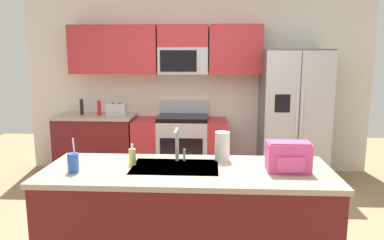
{
  "coord_description": "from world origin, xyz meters",
  "views": [
    {
      "loc": [
        0.24,
        -3.43,
        1.76
      ],
      "look_at": [
        0.02,
        0.6,
        1.05
      ],
      "focal_mm": 34.06,
      "sensor_mm": 36.0,
      "label": 1
    }
  ],
  "objects_px": {
    "paper_towel_roll": "(222,146)",
    "backpack": "(288,156)",
    "pepper_mill": "(82,107)",
    "refrigerator": "(293,116)",
    "sink_faucet": "(177,142)",
    "soap_dispenser": "(132,156)",
    "range_oven": "(180,146)",
    "drink_cup_blue": "(73,163)",
    "bottle_red": "(99,108)",
    "toaster": "(117,110)"
  },
  "relations": [
    {
      "from": "paper_towel_roll",
      "to": "backpack",
      "type": "relative_size",
      "value": 0.75
    },
    {
      "from": "sink_faucet",
      "to": "pepper_mill",
      "type": "bearing_deg",
      "value": 125.16
    },
    {
      "from": "range_oven",
      "to": "paper_towel_roll",
      "type": "bearing_deg",
      "value": -76.39
    },
    {
      "from": "refrigerator",
      "to": "pepper_mill",
      "type": "xyz_separation_m",
      "value": [
        -3.07,
        0.07,
        0.09
      ]
    },
    {
      "from": "range_oven",
      "to": "drink_cup_blue",
      "type": "distance_m",
      "value": 2.77
    },
    {
      "from": "refrigerator",
      "to": "sink_faucet",
      "type": "xyz_separation_m",
      "value": [
        -1.43,
        -2.26,
        0.14
      ]
    },
    {
      "from": "range_oven",
      "to": "soap_dispenser",
      "type": "distance_m",
      "value": 2.5
    },
    {
      "from": "bottle_red",
      "to": "soap_dispenser",
      "type": "relative_size",
      "value": 1.29
    },
    {
      "from": "soap_dispenser",
      "to": "toaster",
      "type": "bearing_deg",
      "value": 107.51
    },
    {
      "from": "refrigerator",
      "to": "toaster",
      "type": "distance_m",
      "value": 2.54
    },
    {
      "from": "soap_dispenser",
      "to": "paper_towel_roll",
      "type": "distance_m",
      "value": 0.74
    },
    {
      "from": "range_oven",
      "to": "toaster",
      "type": "distance_m",
      "value": 1.08
    },
    {
      "from": "sink_faucet",
      "to": "drink_cup_blue",
      "type": "bearing_deg",
      "value": -157.2
    },
    {
      "from": "refrigerator",
      "to": "sink_faucet",
      "type": "relative_size",
      "value": 6.56
    },
    {
      "from": "sink_faucet",
      "to": "soap_dispenser",
      "type": "distance_m",
      "value": 0.38
    },
    {
      "from": "toaster",
      "to": "soap_dispenser",
      "type": "relative_size",
      "value": 1.65
    },
    {
      "from": "refrigerator",
      "to": "pepper_mill",
      "type": "height_order",
      "value": "refrigerator"
    },
    {
      "from": "drink_cup_blue",
      "to": "pepper_mill",
      "type": "bearing_deg",
      "value": 108.48
    },
    {
      "from": "soap_dispenser",
      "to": "paper_towel_roll",
      "type": "height_order",
      "value": "paper_towel_roll"
    },
    {
      "from": "sink_faucet",
      "to": "soap_dispenser",
      "type": "bearing_deg",
      "value": -163.19
    },
    {
      "from": "refrigerator",
      "to": "sink_faucet",
      "type": "distance_m",
      "value": 2.68
    },
    {
      "from": "refrigerator",
      "to": "toaster",
      "type": "bearing_deg",
      "value": 179.56
    },
    {
      "from": "sink_faucet",
      "to": "toaster",
      "type": "bearing_deg",
      "value": 115.88
    },
    {
      "from": "drink_cup_blue",
      "to": "sink_faucet",
      "type": "bearing_deg",
      "value": 22.8
    },
    {
      "from": "refrigerator",
      "to": "sink_faucet",
      "type": "height_order",
      "value": "refrigerator"
    },
    {
      "from": "backpack",
      "to": "toaster",
      "type": "bearing_deg",
      "value": 128.37
    },
    {
      "from": "range_oven",
      "to": "soap_dispenser",
      "type": "height_order",
      "value": "range_oven"
    },
    {
      "from": "soap_dispenser",
      "to": "pepper_mill",
      "type": "bearing_deg",
      "value": 117.86
    },
    {
      "from": "refrigerator",
      "to": "backpack",
      "type": "bearing_deg",
      "value": -103.0
    },
    {
      "from": "paper_towel_roll",
      "to": "sink_faucet",
      "type": "bearing_deg",
      "value": -170.07
    },
    {
      "from": "bottle_red",
      "to": "drink_cup_blue",
      "type": "relative_size",
      "value": 0.83
    },
    {
      "from": "pepper_mill",
      "to": "paper_towel_roll",
      "type": "xyz_separation_m",
      "value": [
        2.01,
        -2.27,
        0.0
      ]
    },
    {
      "from": "bottle_red",
      "to": "refrigerator",
      "type": "bearing_deg",
      "value": -0.85
    },
    {
      "from": "range_oven",
      "to": "sink_faucet",
      "type": "bearing_deg",
      "value": -85.6
    },
    {
      "from": "range_oven",
      "to": "pepper_mill",
      "type": "relative_size",
      "value": 5.86
    },
    {
      "from": "pepper_mill",
      "to": "paper_towel_roll",
      "type": "distance_m",
      "value": 3.03
    },
    {
      "from": "sink_faucet",
      "to": "soap_dispenser",
      "type": "relative_size",
      "value": 1.66
    },
    {
      "from": "bottle_red",
      "to": "backpack",
      "type": "distance_m",
      "value": 3.36
    },
    {
      "from": "bottle_red",
      "to": "soap_dispenser",
      "type": "bearing_deg",
      "value": -67.1
    },
    {
      "from": "paper_towel_roll",
      "to": "refrigerator",
      "type": "bearing_deg",
      "value": 64.25
    },
    {
      "from": "backpack",
      "to": "drink_cup_blue",
      "type": "bearing_deg",
      "value": -175.94
    },
    {
      "from": "toaster",
      "to": "pepper_mill",
      "type": "bearing_deg",
      "value": 174.66
    },
    {
      "from": "drink_cup_blue",
      "to": "soap_dispenser",
      "type": "distance_m",
      "value": 0.46
    },
    {
      "from": "refrigerator",
      "to": "soap_dispenser",
      "type": "bearing_deg",
      "value": -126.97
    },
    {
      "from": "sink_faucet",
      "to": "paper_towel_roll",
      "type": "distance_m",
      "value": 0.38
    },
    {
      "from": "pepper_mill",
      "to": "drink_cup_blue",
      "type": "relative_size",
      "value": 0.88
    },
    {
      "from": "range_oven",
      "to": "soap_dispenser",
      "type": "bearing_deg",
      "value": -94.07
    },
    {
      "from": "pepper_mill",
      "to": "paper_towel_roll",
      "type": "relative_size",
      "value": 0.97
    },
    {
      "from": "pepper_mill",
      "to": "refrigerator",
      "type": "bearing_deg",
      "value": -1.3
    },
    {
      "from": "refrigerator",
      "to": "bottle_red",
      "type": "bearing_deg",
      "value": 179.15
    }
  ]
}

